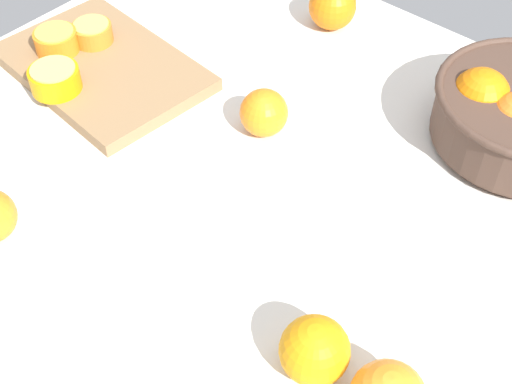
{
  "coord_description": "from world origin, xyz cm",
  "views": [
    {
      "loc": [
        43.49,
        -48.29,
        71.52
      ],
      "look_at": [
        3.14,
        -2.17,
        5.62
      ],
      "focal_mm": 49.57,
      "sensor_mm": 36.0,
      "label": 1
    }
  ],
  "objects_px": {
    "cutting_board": "(102,68)",
    "loose_orange_1": "(264,113)",
    "orange_half_1": "(92,33)",
    "loose_orange_0": "(332,6)",
    "loose_orange_4": "(315,350)",
    "orange_half_2": "(55,79)",
    "orange_half_0": "(56,41)"
  },
  "relations": [
    {
      "from": "loose_orange_0",
      "to": "loose_orange_4",
      "type": "bearing_deg",
      "value": -54.67
    },
    {
      "from": "cutting_board",
      "to": "orange_half_1",
      "type": "relative_size",
      "value": 5.07
    },
    {
      "from": "orange_half_2",
      "to": "loose_orange_0",
      "type": "bearing_deg",
      "value": 65.77
    },
    {
      "from": "orange_half_0",
      "to": "orange_half_2",
      "type": "bearing_deg",
      "value": -39.01
    },
    {
      "from": "orange_half_2",
      "to": "loose_orange_1",
      "type": "xyz_separation_m",
      "value": [
        0.29,
        0.16,
        -0.01
      ]
    },
    {
      "from": "loose_orange_1",
      "to": "cutting_board",
      "type": "bearing_deg",
      "value": -166.97
    },
    {
      "from": "orange_half_2",
      "to": "cutting_board",
      "type": "bearing_deg",
      "value": 90.03
    },
    {
      "from": "orange_half_2",
      "to": "orange_half_0",
      "type": "bearing_deg",
      "value": 140.99
    },
    {
      "from": "orange_half_1",
      "to": "loose_orange_0",
      "type": "bearing_deg",
      "value": 51.8
    },
    {
      "from": "orange_half_2",
      "to": "loose_orange_4",
      "type": "bearing_deg",
      "value": -10.45
    },
    {
      "from": "cutting_board",
      "to": "orange_half_1",
      "type": "bearing_deg",
      "value": 150.67
    },
    {
      "from": "orange_half_1",
      "to": "loose_orange_1",
      "type": "xyz_separation_m",
      "value": [
        0.34,
        0.04,
        -0.0
      ]
    },
    {
      "from": "orange_half_2",
      "to": "loose_orange_0",
      "type": "height_order",
      "value": "loose_orange_0"
    },
    {
      "from": "orange_half_1",
      "to": "loose_orange_1",
      "type": "distance_m",
      "value": 0.35
    },
    {
      "from": "orange_half_1",
      "to": "orange_half_0",
      "type": "bearing_deg",
      "value": -112.75
    },
    {
      "from": "orange_half_0",
      "to": "orange_half_1",
      "type": "bearing_deg",
      "value": 67.25
    },
    {
      "from": "cutting_board",
      "to": "loose_orange_4",
      "type": "xyz_separation_m",
      "value": [
        0.59,
        -0.2,
        0.03
      ]
    },
    {
      "from": "cutting_board",
      "to": "orange_half_0",
      "type": "relative_size",
      "value": 4.75
    },
    {
      "from": "loose_orange_0",
      "to": "loose_orange_4",
      "type": "distance_m",
      "value": 0.68
    },
    {
      "from": "cutting_board",
      "to": "orange_half_2",
      "type": "bearing_deg",
      "value": -89.97
    },
    {
      "from": "orange_half_0",
      "to": "loose_orange_1",
      "type": "relative_size",
      "value": 0.98
    },
    {
      "from": "cutting_board",
      "to": "loose_orange_1",
      "type": "xyz_separation_m",
      "value": [
        0.29,
        0.07,
        0.02
      ]
    },
    {
      "from": "loose_orange_0",
      "to": "cutting_board",
      "type": "bearing_deg",
      "value": -119.37
    },
    {
      "from": "loose_orange_4",
      "to": "loose_orange_0",
      "type": "bearing_deg",
      "value": 125.33
    },
    {
      "from": "loose_orange_0",
      "to": "loose_orange_4",
      "type": "height_order",
      "value": "loose_orange_0"
    },
    {
      "from": "orange_half_0",
      "to": "loose_orange_1",
      "type": "height_order",
      "value": "loose_orange_1"
    },
    {
      "from": "orange_half_1",
      "to": "loose_orange_1",
      "type": "bearing_deg",
      "value": 5.98
    },
    {
      "from": "cutting_board",
      "to": "loose_orange_4",
      "type": "height_order",
      "value": "loose_orange_4"
    },
    {
      "from": "orange_half_0",
      "to": "loose_orange_4",
      "type": "xyz_separation_m",
      "value": [
        0.67,
        -0.17,
        -0.0
      ]
    },
    {
      "from": "orange_half_0",
      "to": "loose_orange_0",
      "type": "distance_m",
      "value": 0.47
    },
    {
      "from": "orange_half_0",
      "to": "loose_orange_4",
      "type": "bearing_deg",
      "value": -14.46
    },
    {
      "from": "loose_orange_1",
      "to": "loose_orange_0",
      "type": "bearing_deg",
      "value": 107.51
    }
  ]
}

